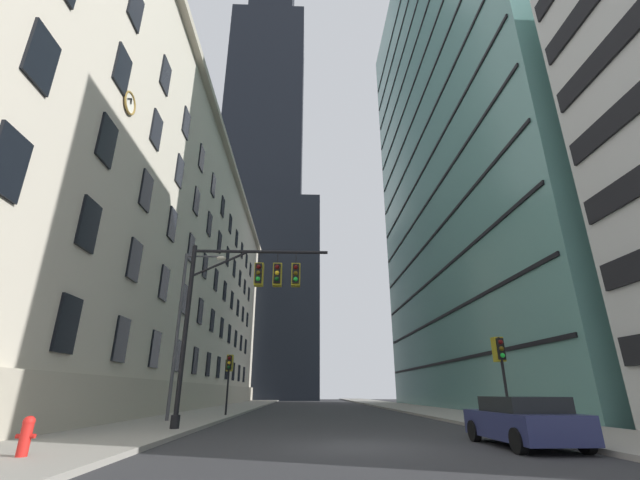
{
  "coord_description": "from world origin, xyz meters",
  "views": [
    {
      "loc": [
        -1.68,
        -13.36,
        1.52
      ],
      "look_at": [
        -0.24,
        24.83,
        15.82
      ],
      "focal_mm": 22.82,
      "sensor_mm": 36.0,
      "label": 1
    }
  ],
  "objects": [
    {
      "name": "traffic_signal_mast",
      "position": [
        -4.13,
        4.51,
        5.74
      ],
      "size": [
        6.29,
        0.63,
        7.67
      ],
      "color": "black",
      "rests_on": "sidewalk_left"
    },
    {
      "name": "dark_skyscraper",
      "position": [
        -12.48,
        76.52,
        57.46
      ],
      "size": [
        27.3,
        27.3,
        189.88
      ],
      "color": "black",
      "rests_on": "ground"
    },
    {
      "name": "ground_plane",
      "position": [
        0.0,
        0.0,
        -0.05
      ],
      "size": [
        102.0,
        160.0,
        0.1
      ],
      "primitive_type": "cube",
      "color": "#303033"
    },
    {
      "name": "sidewalk_left",
      "position": [
        -8.5,
        0.0,
        0.07
      ],
      "size": [
        5.0,
        160.0,
        0.15
      ],
      "primitive_type": "cube",
      "color": "gray",
      "rests_on": "ground"
    },
    {
      "name": "station_building",
      "position": [
        -19.88,
        30.0,
        14.11
      ],
      "size": [
        18.42,
        72.01,
        28.25
      ],
      "color": "beige",
      "rests_on": "ground"
    },
    {
      "name": "traffic_light_near_right",
      "position": [
        6.84,
        4.61,
        3.05
      ],
      "size": [
        0.4,
        0.63,
        3.63
      ],
      "color": "black",
      "rests_on": "sidewalk_right"
    },
    {
      "name": "street_lamppost",
      "position": [
        -8.27,
        9.29,
        5.35
      ],
      "size": [
        2.38,
        0.32,
        8.89
      ],
      "color": "#47474C",
      "rests_on": "sidewalk_left"
    },
    {
      "name": "glass_office_midrise",
      "position": [
        18.57,
        25.29,
        29.45
      ],
      "size": [
        15.24,
        40.85,
        58.9
      ],
      "color": "slate",
      "rests_on": "ground"
    },
    {
      "name": "fire_hydrant",
      "position": [
        -8.0,
        -2.88,
        0.61
      ],
      "size": [
        0.42,
        0.26,
        0.85
      ],
      "color": "red",
      "rests_on": "sidewalk_left"
    },
    {
      "name": "traffic_light_far_left",
      "position": [
        -6.56,
        14.62,
        3.08
      ],
      "size": [
        0.4,
        0.63,
        3.66
      ],
      "color": "black",
      "rests_on": "sidewalk_left"
    },
    {
      "name": "sidewalk_right",
      "position": [
        8.5,
        0.0,
        0.07
      ],
      "size": [
        5.0,
        160.0,
        0.15
      ],
      "primitive_type": "cube",
      "color": "gray",
      "rests_on": "ground"
    },
    {
      "name": "parked_car",
      "position": [
        4.8,
        -0.46,
        0.7
      ],
      "size": [
        2.0,
        4.22,
        1.38
      ],
      "color": "navy",
      "rests_on": "ground"
    }
  ]
}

